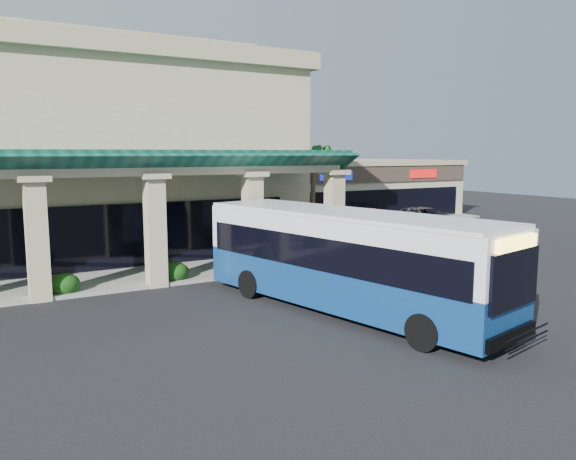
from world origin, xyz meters
TOP-DOWN VIEW (x-y plane):
  - ground at (0.00, 0.00)m, footprint 110.00×110.00m
  - arcade at (-8.00, 6.80)m, footprint 30.00×6.20m
  - strip_mall at (18.00, 24.00)m, footprint 22.50×12.50m
  - palm_0 at (8.50, 11.00)m, footprint 2.40×2.40m
  - palm_1 at (9.50, 14.00)m, footprint 2.40×2.40m
  - broadleaf_tree at (7.50, 19.00)m, footprint 2.60×2.60m
  - transit_bus at (1.58, -1.82)m, footprint 5.48×13.02m
  - pedestrian at (7.70, -3.48)m, footprint 0.70×0.76m
  - car_silver at (9.89, 13.89)m, footprint 2.87×5.21m
  - car_white at (14.35, 13.09)m, footprint 2.15×5.25m
  - car_gray at (19.72, 13.14)m, footprint 2.96×5.70m

SIDE VIEW (x-z plane):
  - ground at x=0.00m, z-range 0.00..0.00m
  - car_gray at x=19.72m, z-range 0.00..1.54m
  - car_silver at x=9.89m, z-range 0.00..1.68m
  - car_white at x=14.35m, z-range 0.00..1.69m
  - pedestrian at x=7.70m, z-range 0.00..1.73m
  - transit_bus at x=1.58m, z-range 0.00..3.54m
  - broadleaf_tree at x=7.50m, z-range 0.00..4.81m
  - strip_mall at x=18.00m, z-range 0.00..4.90m
  - arcade at x=-8.00m, z-range 0.00..5.70m
  - palm_1 at x=9.50m, z-range 0.00..5.80m
  - palm_0 at x=8.50m, z-range 0.00..6.60m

